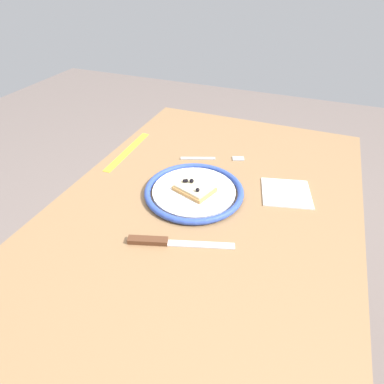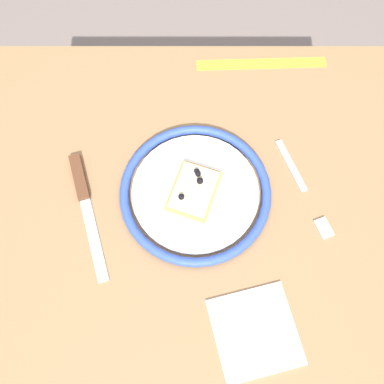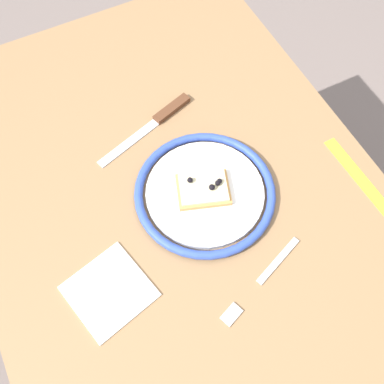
% 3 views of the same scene
% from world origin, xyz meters
% --- Properties ---
extents(ground_plane, '(6.00, 6.00, 0.00)m').
position_xyz_m(ground_plane, '(0.00, 0.00, 0.00)').
color(ground_plane, slate).
extents(dining_table, '(1.08, 0.76, 0.74)m').
position_xyz_m(dining_table, '(0.00, 0.00, 0.64)').
color(dining_table, '#936D47').
rests_on(dining_table, ground_plane).
extents(plate, '(0.27, 0.27, 0.02)m').
position_xyz_m(plate, '(-0.02, -0.05, 0.75)').
color(plate, white).
rests_on(plate, dining_table).
extents(pizza_slice_near, '(0.10, 0.12, 0.03)m').
position_xyz_m(pizza_slice_near, '(-0.01, -0.04, 0.76)').
color(pizza_slice_near, tan).
rests_on(pizza_slice_near, plate).
extents(knife, '(0.09, 0.23, 0.01)m').
position_xyz_m(knife, '(0.18, -0.05, 0.74)').
color(knife, silver).
rests_on(knife, dining_table).
extents(fork, '(0.09, 0.19, 0.00)m').
position_xyz_m(fork, '(-0.21, -0.06, 0.74)').
color(fork, '#B9B9B9').
rests_on(fork, dining_table).
extents(measuring_tape, '(0.27, 0.03, 0.00)m').
position_xyz_m(measuring_tape, '(-0.15, -0.33, 0.74)').
color(measuring_tape, yellow).
rests_on(measuring_tape, dining_table).
extents(napkin, '(0.15, 0.16, 0.00)m').
position_xyz_m(napkin, '(-0.11, 0.19, 0.74)').
color(napkin, white).
rests_on(napkin, dining_table).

